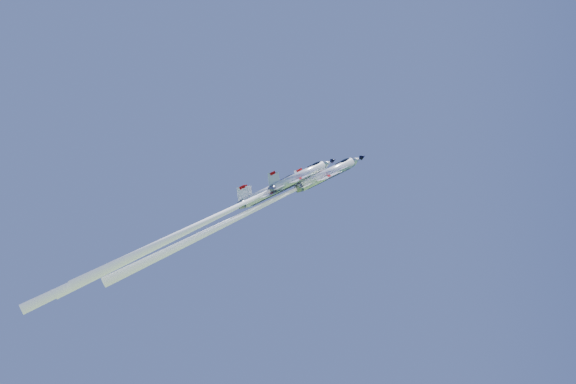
% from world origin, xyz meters
% --- Properties ---
extents(jet_lead, '(36.56, 26.33, 37.68)m').
position_xyz_m(jet_lead, '(-6.06, -3.98, 88.32)').
color(jet_lead, white).
extents(jet_left, '(36.03, 25.89, 36.88)m').
position_xyz_m(jet_left, '(-17.12, -1.81, 86.40)').
color(jet_left, white).
extents(jet_right, '(34.22, 24.73, 35.59)m').
position_xyz_m(jet_right, '(-10.09, -10.76, 86.34)').
color(jet_right, white).
extents(jet_slot, '(36.65, 26.48, 38.09)m').
position_xyz_m(jet_slot, '(-16.71, -10.49, 83.50)').
color(jet_slot, white).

